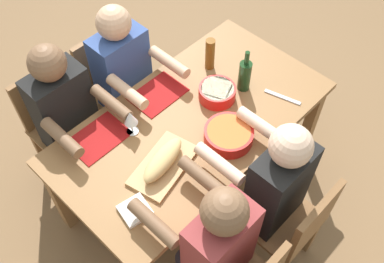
{
  "coord_description": "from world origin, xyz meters",
  "views": [
    {
      "loc": [
        -1.15,
        -1.11,
        2.74
      ],
      "look_at": [
        0.0,
        0.0,
        0.63
      ],
      "focal_mm": 41.25,
      "sensor_mm": 36.0,
      "label": 1
    }
  ],
  "objects_px": {
    "chair_far_left": "(59,120)",
    "serving_bowl_pasta": "(217,92)",
    "chair_near_center": "(292,224)",
    "cutting_board": "(164,166)",
    "chair_far_center": "(113,83)",
    "bread_loaf": "(163,160)",
    "diner_near_center": "(271,184)",
    "diner_far_left": "(69,115)",
    "wine_glass": "(131,119)",
    "diner_far_center": "(127,75)",
    "wine_bottle": "(245,75)",
    "dining_table": "(192,129)",
    "serving_bowl_fruit": "(229,135)",
    "napkin_stack": "(135,210)",
    "diner_near_left": "(213,243)",
    "beer_bottle": "(210,54)"
  },
  "relations": [
    {
      "from": "serving_bowl_fruit",
      "to": "wine_bottle",
      "type": "xyz_separation_m",
      "value": [
        0.36,
        0.19,
        0.06
      ]
    },
    {
      "from": "chair_far_left",
      "to": "beer_bottle",
      "type": "height_order",
      "value": "beer_bottle"
    },
    {
      "from": "diner_far_center",
      "to": "serving_bowl_pasta",
      "type": "height_order",
      "value": "diner_far_center"
    },
    {
      "from": "chair_far_left",
      "to": "bread_loaf",
      "type": "distance_m",
      "value": 0.95
    },
    {
      "from": "chair_far_center",
      "to": "wine_glass",
      "type": "relative_size",
      "value": 5.12
    },
    {
      "from": "diner_far_left",
      "to": "beer_bottle",
      "type": "height_order",
      "value": "diner_far_left"
    },
    {
      "from": "diner_far_center",
      "to": "serving_bowl_fruit",
      "type": "relative_size",
      "value": 4.35
    },
    {
      "from": "serving_bowl_fruit",
      "to": "napkin_stack",
      "type": "height_order",
      "value": "serving_bowl_fruit"
    },
    {
      "from": "diner_far_center",
      "to": "chair_near_center",
      "type": "xyz_separation_m",
      "value": [
        0.0,
        -1.36,
        -0.21
      ]
    },
    {
      "from": "diner_far_left",
      "to": "diner_far_center",
      "type": "bearing_deg",
      "value": 0.0
    },
    {
      "from": "dining_table",
      "to": "napkin_stack",
      "type": "relative_size",
      "value": 11.92
    },
    {
      "from": "serving_bowl_pasta",
      "to": "wine_glass",
      "type": "relative_size",
      "value": 1.34
    },
    {
      "from": "serving_bowl_pasta",
      "to": "cutting_board",
      "type": "relative_size",
      "value": 0.56
    },
    {
      "from": "diner_near_center",
      "to": "serving_bowl_fruit",
      "type": "bearing_deg",
      "value": 83.37
    },
    {
      "from": "serving_bowl_pasta",
      "to": "wine_glass",
      "type": "xyz_separation_m",
      "value": [
        -0.52,
        0.17,
        0.07
      ]
    },
    {
      "from": "chair_far_left",
      "to": "serving_bowl_pasta",
      "type": "xyz_separation_m",
      "value": [
        0.69,
        -0.76,
        0.3
      ]
    },
    {
      "from": "chair_far_center",
      "to": "serving_bowl_pasta",
      "type": "height_order",
      "value": "chair_far_center"
    },
    {
      "from": "wine_bottle",
      "to": "wine_glass",
      "type": "height_order",
      "value": "wine_bottle"
    },
    {
      "from": "diner_near_center",
      "to": "napkin_stack",
      "type": "xyz_separation_m",
      "value": [
        -0.62,
        0.38,
        0.05
      ]
    },
    {
      "from": "chair_near_center",
      "to": "cutting_board",
      "type": "bearing_deg",
      "value": 117.16
    },
    {
      "from": "diner_near_left",
      "to": "beer_bottle",
      "type": "height_order",
      "value": "diner_near_left"
    },
    {
      "from": "dining_table",
      "to": "wine_bottle",
      "type": "distance_m",
      "value": 0.45
    },
    {
      "from": "serving_bowl_pasta",
      "to": "chair_far_center",
      "type": "bearing_deg",
      "value": 106.94
    },
    {
      "from": "dining_table",
      "to": "serving_bowl_fruit",
      "type": "bearing_deg",
      "value": -80.69
    },
    {
      "from": "chair_far_center",
      "to": "diner_near_center",
      "type": "height_order",
      "value": "diner_near_center"
    },
    {
      "from": "dining_table",
      "to": "serving_bowl_pasta",
      "type": "bearing_deg",
      "value": 3.28
    },
    {
      "from": "chair_near_center",
      "to": "diner_near_center",
      "type": "relative_size",
      "value": 0.71
    },
    {
      "from": "chair_near_center",
      "to": "beer_bottle",
      "type": "bearing_deg",
      "value": 68.44
    },
    {
      "from": "dining_table",
      "to": "serving_bowl_fruit",
      "type": "distance_m",
      "value": 0.28
    },
    {
      "from": "chair_far_center",
      "to": "chair_near_center",
      "type": "height_order",
      "value": "same"
    },
    {
      "from": "diner_far_center",
      "to": "cutting_board",
      "type": "bearing_deg",
      "value": -115.76
    },
    {
      "from": "wine_bottle",
      "to": "bread_loaf",
      "type": "bearing_deg",
      "value": -175.05
    },
    {
      "from": "cutting_board",
      "to": "chair_far_center",
      "type": "bearing_deg",
      "value": 69.08
    },
    {
      "from": "diner_near_center",
      "to": "wine_glass",
      "type": "bearing_deg",
      "value": 110.87
    },
    {
      "from": "diner_near_center",
      "to": "cutting_board",
      "type": "height_order",
      "value": "diner_near_center"
    },
    {
      "from": "diner_near_center",
      "to": "cutting_board",
      "type": "relative_size",
      "value": 3.0
    },
    {
      "from": "chair_far_left",
      "to": "bread_loaf",
      "type": "relative_size",
      "value": 2.66
    },
    {
      "from": "diner_near_left",
      "to": "wine_glass",
      "type": "distance_m",
      "value": 0.8
    },
    {
      "from": "dining_table",
      "to": "diner_far_center",
      "type": "height_order",
      "value": "diner_far_center"
    },
    {
      "from": "dining_table",
      "to": "diner_far_left",
      "type": "distance_m",
      "value": 0.75
    },
    {
      "from": "dining_table",
      "to": "wine_bottle",
      "type": "xyz_separation_m",
      "value": [
        0.4,
        -0.05,
        0.2
      ]
    },
    {
      "from": "chair_far_center",
      "to": "bread_loaf",
      "type": "distance_m",
      "value": 1.0
    },
    {
      "from": "diner_far_left",
      "to": "serving_bowl_pasta",
      "type": "distance_m",
      "value": 0.9
    },
    {
      "from": "diner_near_left",
      "to": "bread_loaf",
      "type": "distance_m",
      "value": 0.5
    },
    {
      "from": "diner_near_left",
      "to": "cutting_board",
      "type": "bearing_deg",
      "value": 75.58
    },
    {
      "from": "chair_far_left",
      "to": "serving_bowl_pasta",
      "type": "bearing_deg",
      "value": -47.66
    },
    {
      "from": "wine_bottle",
      "to": "wine_glass",
      "type": "xyz_separation_m",
      "value": [
        -0.7,
        0.23,
        0.01
      ]
    },
    {
      "from": "diner_far_left",
      "to": "wine_glass",
      "type": "distance_m",
      "value": 0.46
    },
    {
      "from": "chair_near_center",
      "to": "diner_far_center",
      "type": "bearing_deg",
      "value": 90.0
    },
    {
      "from": "napkin_stack",
      "to": "serving_bowl_pasta",
      "type": "bearing_deg",
      "value": 14.2
    }
  ]
}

